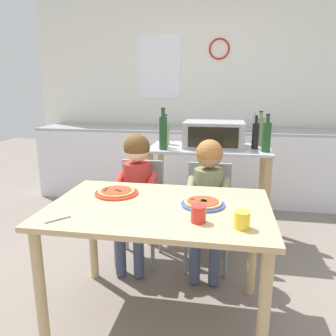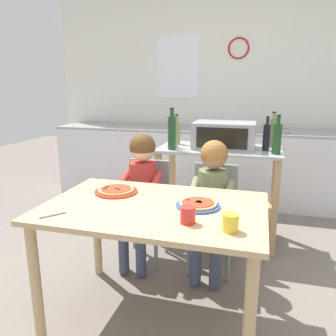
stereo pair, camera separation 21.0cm
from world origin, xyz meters
name	(u,v)px [view 1 (the left image)]	position (x,y,z in m)	size (l,w,h in m)	color
ground_plane	(182,241)	(0.00, 1.07, 0.00)	(10.74, 10.74, 0.00)	slate
back_wall_tiled	(200,91)	(0.00, 2.74, 1.35)	(4.45, 0.14, 2.70)	white
kitchen_counter	(196,164)	(0.00, 2.33, 0.45)	(4.01, 0.60, 1.10)	silver
kitchen_island_cart	(209,178)	(0.22, 1.21, 0.59)	(1.08, 0.56, 0.88)	#B7BABF
toaster_oven	(214,134)	(0.26, 1.23, 0.99)	(0.53, 0.38, 0.23)	#999BA0
bottle_dark_olive_oil	(165,136)	(-0.17, 1.12, 0.98)	(0.05, 0.05, 0.25)	olive
bottle_clear_vinegar	(260,131)	(0.67, 1.37, 1.01)	(0.07, 0.07, 0.32)	olive
bottle_squat_spirits	(255,135)	(0.62, 1.20, 1.00)	(0.06, 0.06, 0.29)	black
bottle_slim_sauce	(267,136)	(0.70, 1.07, 1.01)	(0.07, 0.07, 0.32)	#1E4723
bottle_tall_green_wine	(165,132)	(-0.20, 1.31, 0.99)	(0.07, 0.07, 0.28)	olive
bottle_brown_beer	(163,132)	(-0.17, 1.03, 1.03)	(0.07, 0.07, 0.36)	#1E4723
dining_table	(159,223)	(0.00, 0.00, 0.64)	(1.27, 0.84, 0.75)	tan
dining_chair_left	(140,203)	(-0.31, 0.73, 0.48)	(0.36, 0.36, 0.81)	gray
dining_chair_right	(208,207)	(0.25, 0.73, 0.48)	(0.36, 0.36, 0.81)	gray
child_in_red_shirt	(136,183)	(-0.31, 0.61, 0.69)	(0.32, 0.42, 1.04)	#424C6B
child_in_olive_shirt	(208,189)	(0.25, 0.61, 0.67)	(0.32, 0.42, 1.01)	#424C6B
pizza_plate_red_rimmed	(116,192)	(-0.31, 0.16, 0.76)	(0.28, 0.28, 0.03)	red
pizza_plate_blue_rimmed	(203,203)	(0.25, 0.05, 0.76)	(0.25, 0.25, 0.03)	#3356B7
drinking_cup_yellow	(242,220)	(0.46, -0.23, 0.79)	(0.08, 0.08, 0.09)	yellow
drinking_cup_red	(198,214)	(0.24, -0.20, 0.79)	(0.08, 0.08, 0.09)	red
serving_spoon	(58,219)	(-0.47, -0.30, 0.75)	(0.01, 0.01, 0.14)	#B7BABF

